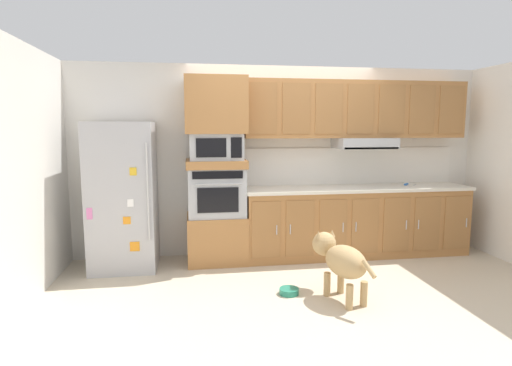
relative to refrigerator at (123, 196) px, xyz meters
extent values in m
plane|color=beige|center=(2.02, -0.68, -0.88)|extent=(9.60, 9.60, 0.00)
cube|color=silver|center=(2.02, 0.43, 0.37)|extent=(6.20, 0.12, 2.50)
cube|color=silver|center=(-0.78, -0.68, 0.37)|extent=(0.12, 7.10, 2.50)
cube|color=#ADADB2|center=(0.00, 0.00, 0.00)|extent=(0.76, 0.70, 1.76)
cylinder|color=silver|center=(0.33, -0.37, 0.10)|extent=(0.02, 0.02, 1.10)
cube|color=orange|center=(0.09, -0.35, -0.22)|extent=(0.08, 0.01, 0.09)
cube|color=gold|center=(0.18, -0.35, 0.33)|extent=(0.08, 0.01, 0.09)
cube|color=pink|center=(-0.31, -0.35, -0.13)|extent=(0.06, 0.01, 0.13)
cube|color=orange|center=(0.16, -0.35, -0.53)|extent=(0.11, 0.01, 0.11)
cube|color=white|center=(0.13, -0.35, -0.02)|extent=(0.07, 0.01, 0.09)
cube|color=#A8703D|center=(1.12, 0.07, -0.58)|extent=(0.74, 0.62, 0.60)
cube|color=#A8AAAF|center=(1.12, 0.07, 0.02)|extent=(0.70, 0.58, 0.60)
cube|color=black|center=(1.12, -0.23, -0.04)|extent=(0.49, 0.01, 0.30)
cube|color=black|center=(1.12, -0.23, 0.26)|extent=(0.59, 0.01, 0.09)
cylinder|color=#A8AAAF|center=(1.12, -0.25, 0.15)|extent=(0.56, 0.02, 0.02)
cube|color=#A8703D|center=(1.12, 0.07, 0.37)|extent=(0.74, 0.62, 0.10)
cube|color=#A8AAAF|center=(1.12, 0.07, 0.58)|extent=(0.64, 0.53, 0.32)
cube|color=black|center=(1.05, -0.20, 0.58)|extent=(0.35, 0.01, 0.22)
cube|color=black|center=(1.35, -0.20, 0.58)|extent=(0.13, 0.01, 0.24)
cube|color=#A8703D|center=(1.12, 0.07, 1.08)|extent=(0.74, 0.62, 0.68)
cube|color=#A8703D|center=(2.97, 0.07, -0.44)|extent=(2.96, 0.60, 0.88)
cube|color=#9A6738|center=(1.70, -0.24, -0.42)|extent=(0.36, 0.01, 0.70)
cylinder|color=#BCBCC1|center=(1.83, -0.25, -0.42)|extent=(0.01, 0.01, 0.12)
cube|color=#9A6738|center=(2.13, -0.24, -0.42)|extent=(0.36, 0.01, 0.70)
cylinder|color=#BCBCC1|center=(2.00, -0.25, -0.42)|extent=(0.01, 0.01, 0.12)
cube|color=#9A6738|center=(2.55, -0.24, -0.42)|extent=(0.36, 0.01, 0.70)
cylinder|color=#BCBCC1|center=(2.68, -0.25, -0.42)|extent=(0.01, 0.01, 0.12)
cube|color=#9A6738|center=(2.97, -0.24, -0.42)|extent=(0.36, 0.01, 0.70)
cylinder|color=#BCBCC1|center=(2.85, -0.25, -0.42)|extent=(0.01, 0.01, 0.12)
cube|color=#9A6738|center=(3.40, -0.24, -0.42)|extent=(0.36, 0.01, 0.70)
cylinder|color=#BCBCC1|center=(3.52, -0.25, -0.42)|extent=(0.01, 0.01, 0.12)
cube|color=#9A6738|center=(3.82, -0.24, -0.42)|extent=(0.36, 0.01, 0.70)
cylinder|color=#BCBCC1|center=(3.69, -0.25, -0.42)|extent=(0.01, 0.01, 0.12)
cube|color=#9A6738|center=(4.24, -0.24, -0.42)|extent=(0.36, 0.01, 0.70)
cylinder|color=#BCBCC1|center=(4.37, -0.25, -0.42)|extent=(0.01, 0.01, 0.12)
cube|color=silver|center=(2.97, 0.07, 0.02)|extent=(3.00, 0.64, 0.04)
cube|color=silver|center=(2.97, 0.36, 0.29)|extent=(3.00, 0.02, 0.50)
cube|color=#A8703D|center=(2.97, 0.20, 1.05)|extent=(2.96, 0.34, 0.74)
cube|color=#A8AAAF|center=(3.08, 0.13, 0.61)|extent=(0.76, 0.48, 0.14)
cube|color=black|center=(3.08, -0.09, 0.55)|extent=(0.72, 0.04, 0.02)
cube|color=#9A6738|center=(1.70, 0.02, 1.05)|extent=(0.36, 0.01, 0.63)
cube|color=#9A6738|center=(2.13, 0.02, 1.05)|extent=(0.36, 0.01, 0.63)
cube|color=#9A6738|center=(2.55, 0.02, 1.05)|extent=(0.36, 0.01, 0.63)
cube|color=#9A6738|center=(2.97, 0.02, 1.05)|extent=(0.36, 0.01, 0.63)
cube|color=#9A6738|center=(3.40, 0.02, 1.05)|extent=(0.36, 0.01, 0.63)
cube|color=#9A6738|center=(3.82, 0.02, 1.05)|extent=(0.36, 0.01, 0.63)
cube|color=#9A6738|center=(4.24, 0.02, 1.05)|extent=(0.36, 0.01, 0.63)
cylinder|color=blue|center=(3.69, 0.10, 0.05)|extent=(0.09, 0.09, 0.03)
cylinder|color=silver|center=(3.76, 0.02, 0.05)|extent=(0.09, 0.09, 0.01)
ellipsoid|color=tan|center=(2.29, -1.36, -0.48)|extent=(0.45, 0.58, 0.31)
sphere|color=tan|center=(2.18, -1.01, -0.40)|extent=(0.25, 0.25, 0.25)
ellipsoid|color=olive|center=(2.14, -0.90, -0.42)|extent=(0.13, 0.16, 0.09)
cone|color=tan|center=(2.10, -1.05, -0.29)|extent=(0.07, 0.07, 0.08)
cone|color=tan|center=(2.27, -1.00, -0.29)|extent=(0.07, 0.07, 0.08)
cylinder|color=tan|center=(2.38, -1.68, -0.45)|extent=(0.09, 0.18, 0.14)
cylinder|color=tan|center=(2.15, -1.22, -0.76)|extent=(0.07, 0.07, 0.24)
cylinder|color=tan|center=(2.32, -1.17, -0.76)|extent=(0.07, 0.07, 0.24)
cylinder|color=tan|center=(2.26, -1.56, -0.76)|extent=(0.07, 0.07, 0.24)
cylinder|color=tan|center=(2.42, -1.51, -0.76)|extent=(0.07, 0.07, 0.24)
cylinder|color=#267F66|center=(1.78, -1.12, -0.85)|extent=(0.20, 0.20, 0.06)
cylinder|color=brown|center=(1.78, -1.12, -0.84)|extent=(0.15, 0.15, 0.03)
camera|label=1|loc=(0.83, -5.06, 0.81)|focal=28.93mm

